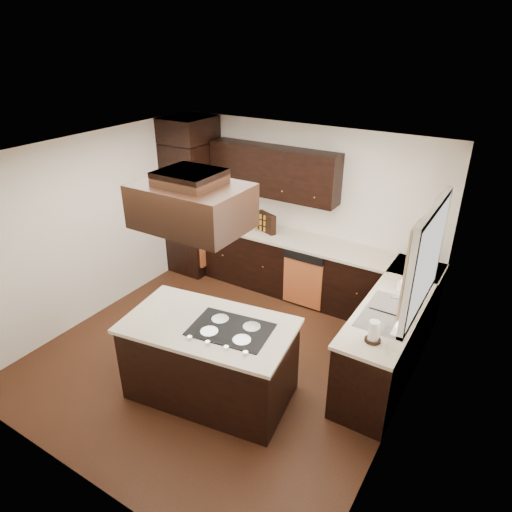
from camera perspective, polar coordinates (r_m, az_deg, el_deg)
name	(u,v)px	position (r m, az deg, el deg)	size (l,w,h in m)	color
floor	(224,355)	(5.85, -4.01, -12.26)	(4.20, 4.20, 0.02)	#552D18
ceiling	(216,155)	(4.71, -4.99, 12.43)	(4.20, 4.20, 0.02)	silver
wall_back	(304,210)	(6.83, 5.99, 5.75)	(4.20, 0.02, 2.50)	white
wall_front	(62,373)	(3.95, -23.11, -13.34)	(4.20, 0.02, 2.50)	white
wall_left	(93,228)	(6.53, -19.68, 3.33)	(0.02, 4.20, 2.50)	white
wall_right	(409,323)	(4.42, 18.56, -7.89)	(0.02, 4.20, 2.50)	white
oven_column	(193,208)	(7.48, -7.84, 5.95)	(0.65, 0.75, 2.12)	black
wall_oven_face	(211,209)	(7.25, -5.70, 5.92)	(0.05, 0.62, 0.78)	#D56A36
base_cabinets_back	(294,267)	(6.89, 4.80, -1.39)	(2.93, 0.60, 0.88)	black
base_cabinets_right	(393,334)	(5.66, 16.70, -9.36)	(0.60, 2.40, 0.88)	black
countertop_back	(295,240)	(6.67, 4.88, 2.06)	(2.93, 0.63, 0.04)	beige
countertop_right	(397,301)	(5.41, 17.18, -5.35)	(0.63, 2.40, 0.04)	beige
upper_cabinets	(273,172)	(6.69, 2.16, 10.50)	(2.00, 0.34, 0.72)	black
dishwasher_front	(303,283)	(6.56, 5.87, -3.37)	(0.60, 0.05, 0.72)	#D56A36
window_frame	(426,259)	(4.71, 20.50, -0.38)	(0.06, 1.32, 1.12)	white
window_pane	(429,260)	(4.71, 20.82, -0.46)	(0.00, 1.20, 1.00)	white
curtain_left	(409,271)	(4.33, 18.58, -1.74)	(0.02, 0.34, 0.90)	beige
curtain_right	(431,238)	(5.08, 21.00, 2.10)	(0.02, 0.34, 0.90)	beige
sink_rim	(389,314)	(5.10, 16.28, -6.96)	(0.52, 0.84, 0.01)	silver
island	(210,361)	(5.07, -5.75, -12.91)	(1.71, 0.93, 0.88)	black
island_top	(208,326)	(4.79, -5.99, -8.65)	(1.77, 0.99, 0.04)	beige
cooktop	(231,329)	(4.68, -3.19, -9.14)	(0.81, 0.54, 0.01)	black
range_hood	(192,206)	(4.34, -8.05, 6.21)	(1.05, 0.72, 0.42)	black
hood_duct	(190,178)	(4.26, -8.28, 9.68)	(0.55, 0.50, 0.13)	black
blender_base	(228,218)	(7.24, -3.58, 4.71)	(0.15, 0.15, 0.10)	silver
blender_pitcher	(227,208)	(7.18, -3.62, 6.05)	(0.13, 0.13, 0.26)	silver
spice_rack	(266,223)	(6.81, 1.30, 4.20)	(0.36, 0.09, 0.30)	black
mixing_bowl	(229,221)	(7.17, -3.43, 4.33)	(0.28, 0.28, 0.07)	white
soap_bottle	(401,284)	(5.55, 17.69, -3.32)	(0.08, 0.08, 0.17)	white
paper_towel	(374,332)	(4.60, 14.50, -9.13)	(0.10, 0.10, 0.23)	white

